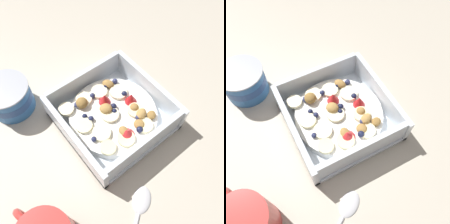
# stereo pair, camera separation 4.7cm
# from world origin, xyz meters

# --- Properties ---
(ground_plane) EXTENTS (2.40, 2.40, 0.00)m
(ground_plane) POSITION_xyz_m (0.00, 0.00, 0.00)
(ground_plane) COLOR beige
(fruit_bowl) EXTENTS (0.20, 0.20, 0.06)m
(fruit_bowl) POSITION_xyz_m (0.00, 0.01, 0.02)
(fruit_bowl) COLOR white
(fruit_bowl) RESTS_ON ground
(spoon) EXTENTS (0.11, 0.15, 0.01)m
(spoon) POSITION_xyz_m (-0.17, 0.09, 0.00)
(spoon) COLOR silver
(spoon) RESTS_ON ground
(yogurt_cup) EXTENTS (0.10, 0.10, 0.07)m
(yogurt_cup) POSITION_xyz_m (0.16, 0.15, 0.03)
(yogurt_cup) COLOR #3370B7
(yogurt_cup) RESTS_ON ground
(coffee_mug) EXTENTS (0.11, 0.08, 0.09)m
(coffee_mug) POSITION_xyz_m (-0.11, 0.22, 0.05)
(coffee_mug) COLOR red
(coffee_mug) RESTS_ON ground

